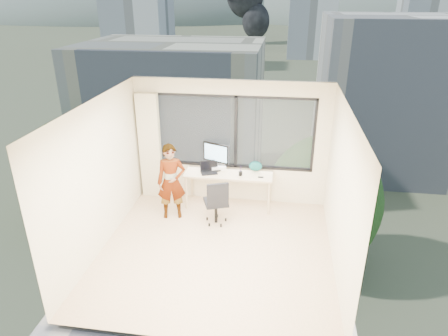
% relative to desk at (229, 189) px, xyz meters
% --- Properties ---
extents(floor, '(4.00, 4.00, 0.01)m').
position_rel_desk_xyz_m(floor, '(0.00, -1.66, -0.38)').
color(floor, '#DFB491').
rests_on(floor, ground).
extents(ceiling, '(4.00, 4.00, 0.01)m').
position_rel_desk_xyz_m(ceiling, '(0.00, -1.66, 2.23)').
color(ceiling, white).
rests_on(ceiling, ground).
extents(wall_front, '(4.00, 0.01, 2.60)m').
position_rel_desk_xyz_m(wall_front, '(0.00, -3.66, 0.93)').
color(wall_front, beige).
rests_on(wall_front, ground).
extents(wall_left, '(0.01, 4.00, 2.60)m').
position_rel_desk_xyz_m(wall_left, '(-2.00, -1.66, 0.93)').
color(wall_left, beige).
rests_on(wall_left, ground).
extents(wall_right, '(0.01, 4.00, 2.60)m').
position_rel_desk_xyz_m(wall_right, '(2.00, -1.66, 0.93)').
color(wall_right, beige).
rests_on(wall_right, ground).
extents(window_wall, '(3.30, 0.16, 1.55)m').
position_rel_desk_xyz_m(window_wall, '(0.05, 0.34, 1.15)').
color(window_wall, black).
rests_on(window_wall, ground).
extents(curtain, '(0.45, 0.14, 2.30)m').
position_rel_desk_xyz_m(curtain, '(-1.72, 0.22, 0.77)').
color(curtain, beige).
rests_on(curtain, floor).
extents(desk, '(1.80, 0.60, 0.75)m').
position_rel_desk_xyz_m(desk, '(0.00, 0.00, 0.00)').
color(desk, '#D0B68B').
rests_on(desk, floor).
extents(chair, '(0.63, 0.63, 0.96)m').
position_rel_desk_xyz_m(chair, '(-0.15, -0.72, 0.10)').
color(chair, black).
rests_on(chair, floor).
extents(person, '(0.63, 0.50, 1.53)m').
position_rel_desk_xyz_m(person, '(-1.05, -0.61, 0.39)').
color(person, '#2D2D33').
rests_on(person, floor).
extents(monitor, '(0.60, 0.34, 0.59)m').
position_rel_desk_xyz_m(monitor, '(-0.28, 0.12, 0.67)').
color(monitor, black).
rests_on(monitor, desk).
extents(game_console, '(0.36, 0.33, 0.07)m').
position_rel_desk_xyz_m(game_console, '(-0.25, 0.19, 0.41)').
color(game_console, white).
rests_on(game_console, desk).
extents(laptop, '(0.43, 0.44, 0.21)m').
position_rel_desk_xyz_m(laptop, '(-0.40, -0.06, 0.48)').
color(laptop, black).
rests_on(laptop, desk).
extents(cellphone, '(0.11, 0.06, 0.01)m').
position_rel_desk_xyz_m(cellphone, '(0.67, -0.12, 0.38)').
color(cellphone, black).
rests_on(cellphone, desk).
extents(pen_cup, '(0.08, 0.08, 0.09)m').
position_rel_desk_xyz_m(pen_cup, '(0.25, -0.09, 0.42)').
color(pen_cup, black).
rests_on(pen_cup, desk).
extents(handbag, '(0.30, 0.21, 0.21)m').
position_rel_desk_xyz_m(handbag, '(0.53, 0.19, 0.48)').
color(handbag, '#0C4B4D').
rests_on(handbag, desk).
extents(exterior_ground, '(400.00, 400.00, 0.04)m').
position_rel_desk_xyz_m(exterior_ground, '(0.00, 118.34, -14.38)').
color(exterior_ground, '#515B3D').
rests_on(exterior_ground, ground).
extents(near_bldg_a, '(16.00, 12.00, 14.00)m').
position_rel_desk_xyz_m(near_bldg_a, '(-9.00, 28.34, -7.38)').
color(near_bldg_a, beige).
rests_on(near_bldg_a, exterior_ground).
extents(near_bldg_b, '(14.00, 13.00, 16.00)m').
position_rel_desk_xyz_m(near_bldg_b, '(12.00, 36.34, -6.38)').
color(near_bldg_b, white).
rests_on(near_bldg_b, exterior_ground).
extents(far_tower_a, '(14.00, 14.00, 28.00)m').
position_rel_desk_xyz_m(far_tower_a, '(-35.00, 93.34, -0.38)').
color(far_tower_a, silver).
rests_on(far_tower_a, exterior_ground).
extents(far_tower_b, '(13.00, 13.00, 30.00)m').
position_rel_desk_xyz_m(far_tower_b, '(8.00, 118.34, 0.62)').
color(far_tower_b, silver).
rests_on(far_tower_b, exterior_ground).
extents(far_tower_c, '(15.00, 15.00, 26.00)m').
position_rel_desk_xyz_m(far_tower_c, '(45.00, 138.34, -1.38)').
color(far_tower_c, silver).
rests_on(far_tower_c, exterior_ground).
extents(far_tower_d, '(16.00, 14.00, 22.00)m').
position_rel_desk_xyz_m(far_tower_d, '(-60.00, 148.34, -3.38)').
color(far_tower_d, silver).
rests_on(far_tower_d, exterior_ground).
extents(hill_a, '(288.00, 216.00, 90.00)m').
position_rel_desk_xyz_m(hill_a, '(-120.00, 318.34, -14.38)').
color(hill_a, slate).
rests_on(hill_a, exterior_ground).
extents(hill_b, '(300.00, 220.00, 96.00)m').
position_rel_desk_xyz_m(hill_b, '(100.00, 318.34, -14.38)').
color(hill_b, slate).
rests_on(hill_b, exterior_ground).
extents(tree_a, '(7.00, 7.00, 8.00)m').
position_rel_desk_xyz_m(tree_a, '(-16.00, 20.34, -10.38)').
color(tree_a, '#254B19').
rests_on(tree_a, exterior_ground).
extents(tree_b, '(7.60, 7.60, 9.00)m').
position_rel_desk_xyz_m(tree_b, '(4.00, 16.34, -9.88)').
color(tree_b, '#254B19').
rests_on(tree_b, exterior_ground).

